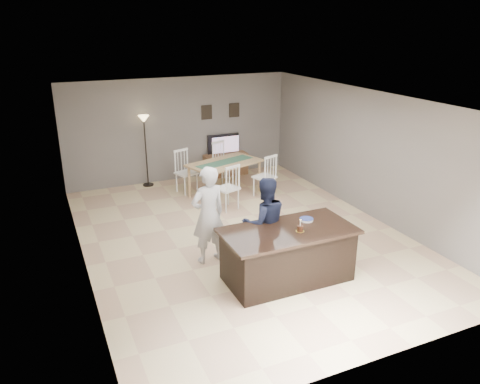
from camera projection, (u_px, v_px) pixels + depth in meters
name	position (u px, v px, depth m)	size (l,w,h in m)	color
floor	(242.00, 236.00, 9.33)	(8.00, 8.00, 0.00)	#D5BC88
room_shell	(242.00, 155.00, 8.75)	(8.00, 8.00, 8.00)	slate
kitchen_island	(288.00, 254.00, 7.63)	(2.15, 1.10, 0.90)	black
tv_console	(226.00, 165.00, 12.92)	(1.20, 0.40, 0.60)	brown
television	(225.00, 144.00, 12.78)	(0.91, 0.12, 0.53)	black
tv_screen_glow	(226.00, 145.00, 12.71)	(0.78, 0.78, 0.00)	#D24A17
picture_frames	(221.00, 111.00, 12.57)	(1.10, 0.02, 0.38)	black
doorway	(99.00, 260.00, 5.78)	(0.00, 2.10, 2.65)	black
woman	(208.00, 215.00, 8.09)	(0.64, 0.42, 1.75)	#B8B9BD
man	(265.00, 223.00, 7.92)	(0.79, 0.62, 1.63)	#171C33
birthday_cake	(300.00, 228.00, 7.39)	(0.13, 0.13, 0.21)	gold
plate_stack	(306.00, 219.00, 7.80)	(0.23, 0.23, 0.04)	white
dining_table	(225.00, 168.00, 11.36)	(2.20, 2.39, 1.07)	tan
floor_lamp	(145.00, 132.00, 11.71)	(0.27, 0.27, 1.83)	black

